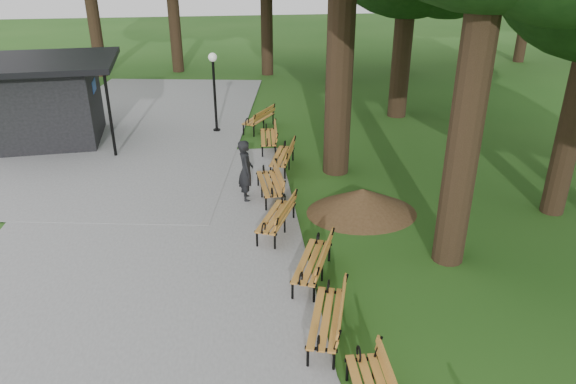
{
  "coord_description": "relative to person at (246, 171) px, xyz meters",
  "views": [
    {
      "loc": [
        -1.88,
        -6.68,
        6.54
      ],
      "look_at": [
        -0.29,
        4.91,
        1.1
      ],
      "focal_mm": 33.3,
      "sensor_mm": 36.0,
      "label": 1
    }
  ],
  "objects": [
    {
      "name": "ground",
      "position": [
        1.19,
        -6.9,
        -0.88
      ],
      "size": [
        100.0,
        100.0,
        0.0
      ],
      "primitive_type": "plane",
      "color": "#214F16",
      "rests_on": "ground"
    },
    {
      "name": "path",
      "position": [
        -2.81,
        -3.9,
        -0.85
      ],
      "size": [
        12.0,
        38.0,
        0.06
      ],
      "primitive_type": "cube",
      "color": "gray",
      "rests_on": "ground"
    },
    {
      "name": "person",
      "position": [
        0.0,
        0.0,
        0.0
      ],
      "size": [
        0.45,
        0.66,
        1.77
      ],
      "primitive_type": "imported",
      "rotation": [
        0.0,
        0.0,
        1.62
      ],
      "color": "black",
      "rests_on": "ground"
    },
    {
      "name": "kiosk",
      "position": [
        -6.81,
        5.87,
        0.62
      ],
      "size": [
        5.06,
        4.48,
        3.0
      ],
      "primitive_type": null,
      "rotation": [
        0.0,
        0.0,
        0.07
      ],
      "color": "black",
      "rests_on": "ground"
    },
    {
      "name": "lamp_post",
      "position": [
        -0.74,
        6.19,
        1.28
      ],
      "size": [
        0.32,
        0.32,
        2.99
      ],
      "color": "black",
      "rests_on": "ground"
    },
    {
      "name": "dirt_mound",
      "position": [
        3.0,
        -1.21,
        -0.53
      ],
      "size": [
        2.48,
        2.48,
        0.7
      ],
      "primitive_type": "cone",
      "color": "#47301C",
      "rests_on": "ground"
    },
    {
      "name": "bench_3",
      "position": [
        1.05,
        -6.01,
        -0.44
      ],
      "size": [
        1.18,
        2.0,
        0.88
      ],
      "primitive_type": null,
      "rotation": [
        0.0,
        0.0,
        -1.88
      ],
      "color": "#C27B2C",
      "rests_on": "ground"
    },
    {
      "name": "bench_4",
      "position": [
        1.12,
        -4.13,
        -0.44
      ],
      "size": [
        1.32,
        2.0,
        0.88
      ],
      "primitive_type": null,
      "rotation": [
        0.0,
        0.0,
        -1.96
      ],
      "color": "#C27B2C",
      "rests_on": "ground"
    },
    {
      "name": "bench_5",
      "position": [
        0.6,
        -1.99,
        -0.44
      ],
      "size": [
        1.36,
        2.0,
        0.88
      ],
      "primitive_type": null,
      "rotation": [
        0.0,
        0.0,
        -1.99
      ],
      "color": "#C27B2C",
      "rests_on": "ground"
    },
    {
      "name": "bench_6",
      "position": [
        0.65,
        0.03,
        -0.44
      ],
      "size": [
        0.72,
        1.93,
        0.88
      ],
      "primitive_type": null,
      "rotation": [
        0.0,
        0.0,
        -1.53
      ],
      "color": "#C27B2C",
      "rests_on": "ground"
    },
    {
      "name": "bench_7",
      "position": [
        1.27,
        2.09,
        -0.44
      ],
      "size": [
        1.16,
        2.0,
        0.88
      ],
      "primitive_type": null,
      "rotation": [
        0.0,
        0.0,
        -1.87
      ],
      "color": "#C27B2C",
      "rests_on": "ground"
    },
    {
      "name": "bench_8",
      "position": [
        1.02,
        3.98,
        -0.44
      ],
      "size": [
        0.78,
        1.94,
        0.88
      ],
      "primitive_type": null,
      "rotation": [
        0.0,
        0.0,
        -1.65
      ],
      "color": "#C27B2C",
      "rests_on": "ground"
    },
    {
      "name": "bench_9",
      "position": [
        0.87,
        6.21,
        -0.44
      ],
      "size": [
        1.56,
        1.95,
        0.88
      ],
      "primitive_type": null,
      "rotation": [
        0.0,
        0.0,
        -2.14
      ],
      "color": "#C27B2C",
      "rests_on": "ground"
    }
  ]
}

